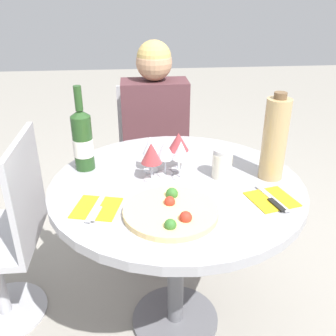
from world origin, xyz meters
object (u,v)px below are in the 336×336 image
Objects in this scene: chair_behind_diner at (155,164)px; seated_diner at (156,159)px; tall_carafe at (275,139)px; dining_table at (176,207)px; chair_empty_side at (4,239)px; wine_bottle at (83,140)px; pizza_large at (171,211)px.

seated_diner is at bearing 90.00° from chair_behind_diner.
tall_carafe is (0.41, -0.82, 0.48)m from chair_behind_diner.
tall_carafe is (0.38, 0.01, 0.28)m from dining_table.
chair_behind_diner is 1.00m from chair_empty_side.
seated_diner is 0.88m from tall_carafe.
wine_bottle reaches higher than tall_carafe.
pizza_large is at bearing 89.40° from seated_diner.
dining_table is 0.69m from seated_diner.
chair_empty_side is at bearing 37.87° from seated_diner.
dining_table is at bearing -23.36° from wine_bottle.
wine_bottle is (-0.33, -0.67, 0.44)m from chair_behind_diner.
wine_bottle is 0.76m from tall_carafe.
seated_diner is at bearing 121.32° from tall_carafe.
seated_diner reaches higher than dining_table.
dining_table is 2.83× the size of wine_bottle.
chair_empty_side is at bearing -175.59° from wine_bottle.
dining_table is at bearing -178.84° from tall_carafe.
seated_diner reaches higher than chair_behind_diner.
chair_behind_diner is at bearing -90.00° from seated_diner.
tall_carafe is at bearing 28.99° from pizza_large.
seated_diner is 3.47× the size of tall_carafe.
chair_empty_side is 2.59× the size of wine_bottle.
tall_carafe reaches higher than dining_table.
wine_bottle reaches higher than chair_empty_side.
chair_behind_diner is 2.81× the size of pizza_large.
seated_diner is 0.94m from pizza_large.
tall_carafe is at bearing -96.13° from chair_empty_side.
pizza_large is at bearing -151.01° from tall_carafe.
dining_table is at bearing 92.47° from chair_behind_diner.
chair_empty_side reaches higher than dining_table.
pizza_large is 0.92× the size of wine_bottle.
dining_table is 1.09× the size of chair_behind_diner.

